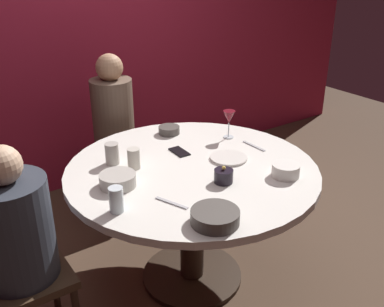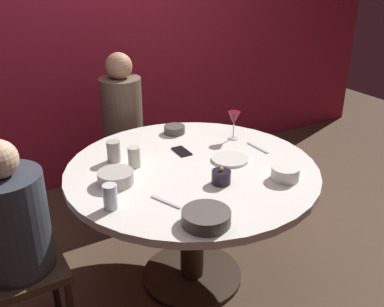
{
  "view_description": "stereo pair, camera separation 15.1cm",
  "coord_description": "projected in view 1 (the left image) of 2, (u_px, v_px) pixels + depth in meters",
  "views": [
    {
      "loc": [
        -1.23,
        -1.77,
        1.82
      ],
      "look_at": [
        0.0,
        0.0,
        0.83
      ],
      "focal_mm": 41.51,
      "sensor_mm": 36.0,
      "label": 1
    },
    {
      "loc": [
        -1.1,
        -1.86,
        1.82
      ],
      "look_at": [
        0.0,
        0.0,
        0.83
      ],
      "focal_mm": 41.51,
      "sensor_mm": 36.0,
      "label": 2
    }
  ],
  "objects": [
    {
      "name": "seated_diner_back",
      "position": [
        113.0,
        119.0,
        3.15
      ],
      "size": [
        0.4,
        0.4,
        1.19
      ],
      "rotation": [
        0.0,
        0.0,
        4.71
      ],
      "color": "#3F2D1E",
      "rests_on": "ground"
    },
    {
      "name": "cup_by_left_diner",
      "position": [
        112.0,
        154.0,
        2.42
      ],
      "size": [
        0.08,
        0.08,
        0.12
      ],
      "primitive_type": "cylinder",
      "color": "#B2ADA3",
      "rests_on": "dining_table"
    },
    {
      "name": "bowl_serving_large",
      "position": [
        118.0,
        180.0,
        2.2
      ],
      "size": [
        0.18,
        0.18,
        0.07
      ],
      "primitive_type": "cylinder",
      "color": "#B2ADA3",
      "rests_on": "dining_table"
    },
    {
      "name": "cup_by_right_diner",
      "position": [
        116.0,
        200.0,
        1.98
      ],
      "size": [
        0.07,
        0.07,
        0.12
      ],
      "primitive_type": "cylinder",
      "color": "silver",
      "rests_on": "dining_table"
    },
    {
      "name": "candle_holder",
      "position": [
        224.0,
        176.0,
        2.24
      ],
      "size": [
        0.1,
        0.1,
        0.09
      ],
      "color": "black",
      "rests_on": "dining_table"
    },
    {
      "name": "cup_near_candle",
      "position": [
        134.0,
        159.0,
        2.37
      ],
      "size": [
        0.07,
        0.07,
        0.11
      ],
      "primitive_type": "cylinder",
      "color": "beige",
      "rests_on": "dining_table"
    },
    {
      "name": "knife_near_plate",
      "position": [
        172.0,
        203.0,
        2.06
      ],
      "size": [
        0.08,
        0.17,
        0.01
      ],
      "primitive_type": "cube",
      "rotation": [
        0.0,
        0.0,
        0.38
      ],
      "color": "#B7B7BC",
      "rests_on": "dining_table"
    },
    {
      "name": "dining_table",
      "position": [
        192.0,
        191.0,
        2.47
      ],
      "size": [
        1.37,
        1.37,
        0.75
      ],
      "color": "silver",
      "rests_on": "ground"
    },
    {
      "name": "fork_near_plate",
      "position": [
        254.0,
        146.0,
        2.66
      ],
      "size": [
        0.02,
        0.18,
        0.01
      ],
      "primitive_type": "cube",
      "rotation": [
        0.0,
        0.0,
        0.03
      ],
      "color": "#B7B7BC",
      "rests_on": "dining_table"
    },
    {
      "name": "bowl_small_white",
      "position": [
        169.0,
        130.0,
        2.84
      ],
      "size": [
        0.13,
        0.13,
        0.05
      ],
      "primitive_type": "cylinder",
      "color": "#4C4742",
      "rests_on": "dining_table"
    },
    {
      "name": "cell_phone",
      "position": [
        179.0,
        152.0,
        2.58
      ],
      "size": [
        0.07,
        0.14,
        0.01
      ],
      "primitive_type": "cube",
      "rotation": [
        0.0,
        0.0,
        6.25
      ],
      "color": "black",
      "rests_on": "dining_table"
    },
    {
      "name": "bowl_salad_center",
      "position": [
        215.0,
        217.0,
        1.9
      ],
      "size": [
        0.21,
        0.21,
        0.06
      ],
      "primitive_type": "cylinder",
      "color": "#4C4742",
      "rests_on": "dining_table"
    },
    {
      "name": "seated_diner_left",
      "position": [
        15.0,
        234.0,
        1.94
      ],
      "size": [
        0.4,
        0.4,
        1.11
      ],
      "rotation": [
        0.0,
        0.0,
        6.28
      ],
      "color": "#3F2D1E",
      "rests_on": "ground"
    },
    {
      "name": "wine_glass",
      "position": [
        229.0,
        118.0,
        2.73
      ],
      "size": [
        0.08,
        0.08,
        0.18
      ],
      "color": "silver",
      "rests_on": "dining_table"
    },
    {
      "name": "bowl_sauce_side",
      "position": [
        286.0,
        170.0,
        2.3
      ],
      "size": [
        0.14,
        0.14,
        0.07
      ],
      "primitive_type": "cylinder",
      "color": "silver",
      "rests_on": "dining_table"
    },
    {
      "name": "back_wall",
      "position": [
        73.0,
        26.0,
        3.36
      ],
      "size": [
        6.0,
        0.1,
        2.6
      ],
      "primitive_type": "cube",
      "color": "maroon",
      "rests_on": "ground"
    },
    {
      "name": "dinner_plate",
      "position": [
        229.0,
        158.0,
        2.5
      ],
      "size": [
        0.21,
        0.21,
        0.01
      ],
      "primitive_type": "cylinder",
      "color": "silver",
      "rests_on": "dining_table"
    },
    {
      "name": "ground_plane",
      "position": [
        192.0,
        276.0,
        2.72
      ],
      "size": [
        8.0,
        8.0,
        0.0
      ],
      "primitive_type": "plane",
      "color": "#4C3828"
    }
  ]
}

